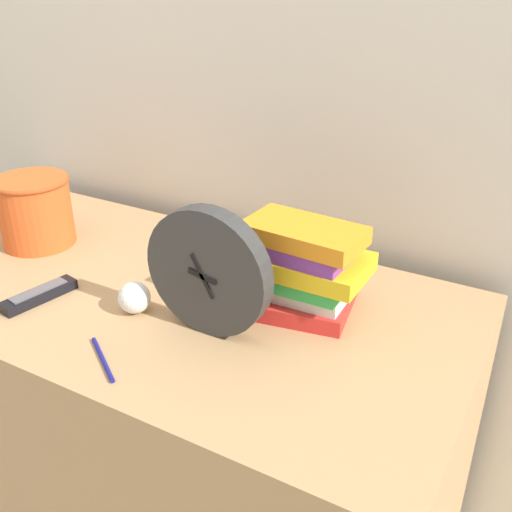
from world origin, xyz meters
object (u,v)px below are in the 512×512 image
Objects in this scene: crumpled_paper_ball at (134,298)px; pen at (103,359)px; desk_clock at (208,272)px; tv_remote at (39,295)px; basket at (35,209)px; book_stack at (301,268)px.

pen is (0.05, -0.15, -0.03)m from crumpled_paper_ball.
desk_clock reaches higher than tv_remote.
desk_clock reaches higher than basket.
tv_remote is at bearing -163.20° from crumpled_paper_ball.
tv_remote is (0.20, -0.19, -0.08)m from basket.
crumpled_paper_ball is at bearing -148.48° from book_stack.
book_stack is 1.59× the size of tv_remote.
crumpled_paper_ball is (-0.16, -0.02, -0.09)m from desk_clock.
desk_clock reaches higher than crumpled_paper_ball.
basket reaches higher than pen.
book_stack is 0.33m from crumpled_paper_ball.
book_stack reaches higher than pen.
tv_remote is at bearing 159.68° from pen.
crumpled_paper_ball is at bearing 109.35° from pen.
desk_clock is at bearing 6.23° from crumpled_paper_ball.
tv_remote is at bearing -154.24° from book_stack.
desk_clock is 0.19m from crumpled_paper_ball.
desk_clock is at bearing -126.56° from book_stack.
pen is (-0.11, -0.17, -0.12)m from desk_clock.
desk_clock is 0.58m from basket.
book_stack is 1.45× the size of basket.
tv_remote is 0.21m from crumpled_paper_ball.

